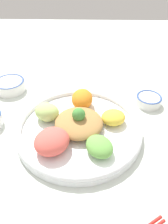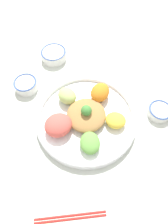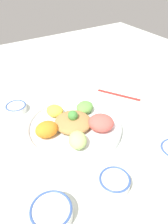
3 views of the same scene
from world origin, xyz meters
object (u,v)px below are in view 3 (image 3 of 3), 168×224
(salad_platter, at_px, (74,125))
(sauce_bowl_red, at_px, (52,213))
(rice_bowl_plain, at_px, (114,182))
(rice_bowl_blue, at_px, (16,108))
(chopsticks_pair_near, at_px, (119,95))

(salad_platter, bearing_deg, sauce_bowl_red, -129.76)
(salad_platter, xyz_separation_m, sauce_bowl_red, (-0.24, -0.29, -0.00))
(sauce_bowl_red, xyz_separation_m, rice_bowl_plain, (0.21, -0.02, -0.00))
(salad_platter, distance_m, rice_bowl_plain, 0.30)
(rice_bowl_blue, height_order, chopsticks_pair_near, rice_bowl_blue)
(rice_bowl_blue, bearing_deg, sauce_bowl_red, -98.27)
(rice_bowl_plain, relative_size, chopsticks_pair_near, 0.49)
(salad_platter, height_order, sauce_bowl_red, salad_platter)
(sauce_bowl_red, xyz_separation_m, chopsticks_pair_near, (0.57, 0.40, -0.02))
(sauce_bowl_red, height_order, chopsticks_pair_near, sauce_bowl_red)
(sauce_bowl_red, height_order, rice_bowl_blue, sauce_bowl_red)
(rice_bowl_plain, height_order, chopsticks_pair_near, rice_bowl_plain)
(salad_platter, relative_size, chopsticks_pair_near, 1.98)
(sauce_bowl_red, relative_size, rice_bowl_plain, 1.20)
(sauce_bowl_red, distance_m, chopsticks_pair_near, 0.69)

